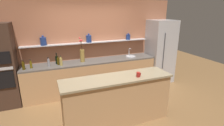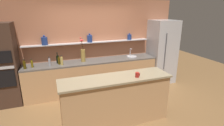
# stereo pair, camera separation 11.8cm
# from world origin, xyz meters

# --- Properties ---
(ground_plane) EXTENTS (12.00, 12.00, 0.00)m
(ground_plane) POSITION_xyz_m (0.00, 0.00, 0.00)
(ground_plane) COLOR brown
(back_wall_unit) EXTENTS (5.20, 0.28, 2.60)m
(back_wall_unit) POSITION_xyz_m (-0.00, 1.60, 1.30)
(back_wall_unit) COLOR #A86647
(back_wall_unit) RESTS_ON ground_plane
(back_counter_unit) EXTENTS (3.75, 0.62, 0.92)m
(back_counter_unit) POSITION_xyz_m (-0.07, 1.24, 0.46)
(back_counter_unit) COLOR tan
(back_counter_unit) RESTS_ON ground_plane
(island_counter) EXTENTS (2.28, 0.61, 1.02)m
(island_counter) POSITION_xyz_m (0.00, -0.40, 0.51)
(island_counter) COLOR tan
(island_counter) RESTS_ON ground_plane
(refrigerator) EXTENTS (0.78, 0.73, 2.01)m
(refrigerator) POSITION_xyz_m (2.21, 1.20, 1.00)
(refrigerator) COLOR #B7B7BC
(refrigerator) RESTS_ON ground_plane
(oven_tower) EXTENTS (0.63, 0.64, 2.04)m
(oven_tower) POSITION_xyz_m (-2.29, 1.24, 1.02)
(oven_tower) COLOR #3D281E
(oven_tower) RESTS_ON ground_plane
(flower_vase) EXTENTS (0.13, 0.16, 0.68)m
(flower_vase) POSITION_xyz_m (-0.35, 1.25, 1.12)
(flower_vase) COLOR olive
(flower_vase) RESTS_ON back_counter_unit
(sink_fixture) EXTENTS (0.30, 0.30, 0.25)m
(sink_fixture) POSITION_xyz_m (1.15, 1.25, 0.94)
(sink_fixture) COLOR #B7B7BC
(sink_fixture) RESTS_ON back_counter_unit
(bottle_oil_0) EXTENTS (0.05, 0.05, 0.22)m
(bottle_oil_0) POSITION_xyz_m (-1.66, 1.17, 1.01)
(bottle_oil_0) COLOR brown
(bottle_oil_0) RESTS_ON back_counter_unit
(bottle_spirit_1) EXTENTS (0.06, 0.06, 0.23)m
(bottle_spirit_1) POSITION_xyz_m (-1.24, 1.18, 1.02)
(bottle_spirit_1) COLOR gray
(bottle_spirit_1) RESTS_ON back_counter_unit
(bottle_wine_2) EXTENTS (0.07, 0.07, 0.30)m
(bottle_wine_2) POSITION_xyz_m (-1.03, 1.33, 1.03)
(bottle_wine_2) COLOR black
(bottle_wine_2) RESTS_ON back_counter_unit
(bottle_oil_3) EXTENTS (0.06, 0.06, 0.25)m
(bottle_oil_3) POSITION_xyz_m (-1.00, 1.21, 1.02)
(bottle_oil_3) COLOR #47380A
(bottle_oil_3) RESTS_ON back_counter_unit
(bottle_oil_4) EXTENTS (0.07, 0.07, 0.25)m
(bottle_oil_4) POSITION_xyz_m (-1.82, 1.12, 1.02)
(bottle_oil_4) COLOR #47380A
(bottle_oil_4) RESTS_ON back_counter_unit
(bottle_spirit_5) EXTENTS (0.07, 0.07, 0.26)m
(bottle_spirit_5) POSITION_xyz_m (-0.94, 1.12, 1.03)
(bottle_spirit_5) COLOR tan
(bottle_spirit_5) RESTS_ON back_counter_unit
(coffee_mug) EXTENTS (0.10, 0.08, 0.10)m
(coffee_mug) POSITION_xyz_m (0.41, -0.54, 1.07)
(coffee_mug) COLOR maroon
(coffee_mug) RESTS_ON island_counter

